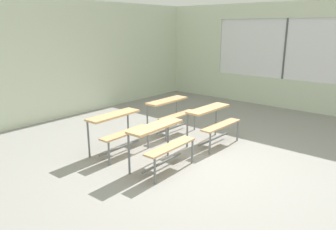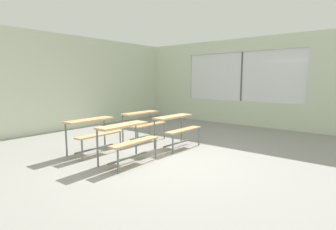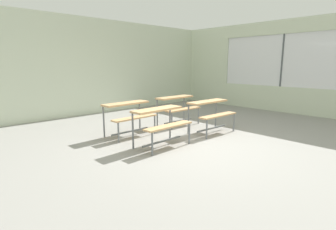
# 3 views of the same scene
# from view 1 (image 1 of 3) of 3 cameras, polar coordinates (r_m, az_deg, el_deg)

# --- Properties ---
(ground) EXTENTS (10.00, 9.00, 0.05)m
(ground) POSITION_cam_1_polar(r_m,az_deg,el_deg) (5.63, 5.11, -9.18)
(ground) COLOR gray
(wall_back) EXTENTS (10.00, 0.12, 3.00)m
(wall_back) POSITION_cam_1_polar(r_m,az_deg,el_deg) (8.56, -20.35, 9.11)
(wall_back) COLOR beige
(wall_back) RESTS_ON ground
(wall_right) EXTENTS (0.12, 9.00, 3.00)m
(wall_right) POSITION_cam_1_polar(r_m,az_deg,el_deg) (9.65, 23.67, 9.09)
(wall_right) COLOR beige
(wall_right) RESTS_ON ground
(desk_bench_r0c0) EXTENTS (1.11, 0.62, 0.74)m
(desk_bench_r0c0) POSITION_cam_1_polar(r_m,az_deg,el_deg) (5.29, -1.32, -3.89)
(desk_bench_r0c0) COLOR tan
(desk_bench_r0c0) RESTS_ON ground
(desk_bench_r0c1) EXTENTS (1.12, 0.63, 0.74)m
(desk_bench_r0c1) POSITION_cam_1_polar(r_m,az_deg,el_deg) (6.46, 8.01, -0.39)
(desk_bench_r0c1) COLOR tan
(desk_bench_r0c1) RESTS_ON ground
(desk_bench_r1c0) EXTENTS (1.11, 0.62, 0.74)m
(desk_bench_r1c0) POSITION_cam_1_polar(r_m,az_deg,el_deg) (6.02, -8.99, -1.64)
(desk_bench_r1c0) COLOR tan
(desk_bench_r1c0) RESTS_ON ground
(desk_bench_r1c1) EXTENTS (1.11, 0.60, 0.74)m
(desk_bench_r1c1) POSITION_cam_1_polar(r_m,az_deg,el_deg) (7.10, 0.51, 1.23)
(desk_bench_r1c1) COLOR tan
(desk_bench_r1c1) RESTS_ON ground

